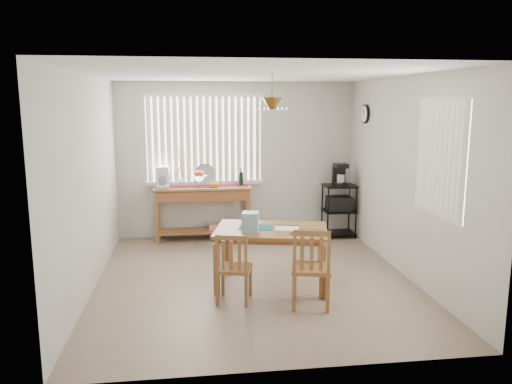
{
  "coord_description": "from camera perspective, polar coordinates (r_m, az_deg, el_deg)",
  "views": [
    {
      "loc": [
        -0.78,
        -6.12,
        2.27
      ],
      "look_at": [
        0.1,
        0.55,
        1.05
      ],
      "focal_mm": 35.0,
      "sensor_mm": 36.0,
      "label": 1
    }
  ],
  "objects": [
    {
      "name": "ground",
      "position": [
        6.58,
        -0.24,
        -9.96
      ],
      "size": [
        4.0,
        4.5,
        0.01
      ],
      "primitive_type": "cube",
      "color": "#8D755F"
    },
    {
      "name": "cart_items",
      "position": [
        8.49,
        9.55,
        1.95
      ],
      "size": [
        0.21,
        0.25,
        0.37
      ],
      "color": "black",
      "rests_on": "wire_cart"
    },
    {
      "name": "dining_table",
      "position": [
        6.19,
        1.76,
        -4.95
      ],
      "size": [
        1.52,
        1.16,
        0.73
      ],
      "color": "#8F5D30",
      "rests_on": "ground"
    },
    {
      "name": "table_items",
      "position": [
        6.04,
        0.43,
        -3.65
      ],
      "size": [
        1.04,
        0.71,
        0.23
      ],
      "color": "#136D69",
      "rests_on": "dining_table"
    },
    {
      "name": "chair_left",
      "position": [
        5.74,
        -2.58,
        -8.7
      ],
      "size": [
        0.47,
        0.47,
        0.83
      ],
      "color": "#8F5D30",
      "rests_on": "ground"
    },
    {
      "name": "chair_right",
      "position": [
        5.62,
        6.32,
        -8.66
      ],
      "size": [
        0.51,
        0.51,
        0.92
      ],
      "color": "#8F5D30",
      "rests_on": "ground"
    },
    {
      "name": "sideboard",
      "position": [
        8.29,
        -6.05,
        -0.91
      ],
      "size": [
        1.59,
        0.45,
        0.89
      ],
      "color": "#8F5D30",
      "rests_on": "ground"
    },
    {
      "name": "wire_cart",
      "position": [
        8.57,
        9.46,
        -1.53
      ],
      "size": [
        0.53,
        0.42,
        0.89
      ],
      "color": "black",
      "rests_on": "ground"
    },
    {
      "name": "sideboard_items",
      "position": [
        8.24,
        -7.97,
        1.57
      ],
      "size": [
        1.51,
        0.38,
        0.68
      ],
      "color": "maroon",
      "rests_on": "sideboard"
    },
    {
      "name": "room_shell",
      "position": [
        6.22,
        -0.25,
        4.93
      ],
      "size": [
        4.2,
        4.7,
        2.7
      ],
      "color": "beige",
      "rests_on": "ground"
    }
  ]
}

